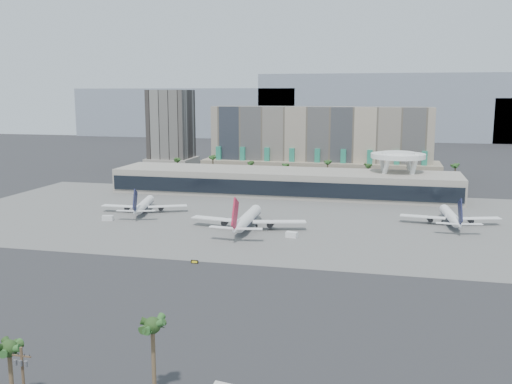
% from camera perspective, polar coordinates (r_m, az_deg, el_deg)
% --- Properties ---
extents(ground, '(900.00, 900.00, 0.00)m').
position_cam_1_polar(ground, '(181.18, -3.68, -6.15)').
color(ground, '#232326').
rests_on(ground, ground).
extents(apron_pad, '(260.00, 130.00, 0.06)m').
position_cam_1_polar(apron_pad, '(232.71, 0.27, -2.51)').
color(apron_pad, '#5B5B59').
rests_on(apron_pad, ground).
extents(mountain_ridge, '(680.00, 60.00, 70.00)m').
position_cam_1_polar(mountain_ridge, '(637.19, 11.31, 7.88)').
color(mountain_ridge, gray).
rests_on(mountain_ridge, ground).
extents(hotel, '(140.00, 30.00, 42.00)m').
position_cam_1_polar(hotel, '(344.94, 6.40, 4.30)').
color(hotel, tan).
rests_on(hotel, ground).
extents(office_tower, '(30.00, 30.00, 52.00)m').
position_cam_1_polar(office_tower, '(395.48, -8.47, 5.85)').
color(office_tower, black).
rests_on(office_tower, ground).
extents(terminal, '(170.00, 32.50, 14.50)m').
position_cam_1_polar(terminal, '(284.33, 2.77, 1.08)').
color(terminal, '#AAA395').
rests_on(terminal, ground).
extents(saucer_structure, '(26.00, 26.00, 21.89)m').
position_cam_1_polar(saucer_structure, '(284.22, 14.01, 3.22)').
color(saucer_structure, white).
rests_on(saucer_structure, ground).
extents(palm_row, '(157.80, 2.80, 13.10)m').
position_cam_1_polar(palm_row, '(317.04, 5.19, 2.69)').
color(palm_row, brown).
rests_on(palm_row, ground).
extents(utility_pole, '(3.20, 0.85, 12.00)m').
position_cam_1_polar(utility_pole, '(98.07, -22.29, -16.78)').
color(utility_pole, '#4C3826').
rests_on(utility_pole, ground).
extents(airliner_left, '(35.71, 37.11, 12.98)m').
position_cam_1_polar(airliner_left, '(245.03, -11.16, -1.29)').
color(airliner_left, white).
rests_on(airliner_left, ground).
extents(airliner_centre, '(43.90, 45.21, 15.60)m').
position_cam_1_polar(airliner_centre, '(211.10, -0.91, -2.71)').
color(airliner_centre, white).
rests_on(airliner_centre, ground).
extents(airliner_right, '(37.84, 39.08, 13.49)m').
position_cam_1_polar(airliner_right, '(230.37, 18.90, -2.32)').
color(airliner_right, white).
rests_on(airliner_right, ground).
extents(service_vehicle_a, '(4.63, 3.04, 2.08)m').
position_cam_1_polar(service_vehicle_a, '(233.45, -14.61, -2.54)').
color(service_vehicle_a, silver).
rests_on(service_vehicle_a, ground).
extents(service_vehicle_b, '(4.33, 3.04, 2.02)m').
position_cam_1_polar(service_vehicle_b, '(200.25, 3.59, -4.29)').
color(service_vehicle_b, white).
rests_on(service_vehicle_b, ground).
extents(taxiway_sign, '(2.25, 0.37, 1.02)m').
position_cam_1_polar(taxiway_sign, '(171.34, -6.16, -6.95)').
color(taxiway_sign, black).
rests_on(taxiway_sign, ground).
extents(near_palm_a, '(6.00, 6.00, 11.54)m').
position_cam_1_polar(near_palm_a, '(101.72, -23.42, -14.89)').
color(near_palm_a, brown).
rests_on(near_palm_a, ground).
extents(near_palm_b, '(6.00, 6.00, 14.30)m').
position_cam_1_polar(near_palm_b, '(96.57, -10.29, -13.81)').
color(near_palm_b, brown).
rests_on(near_palm_b, ground).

